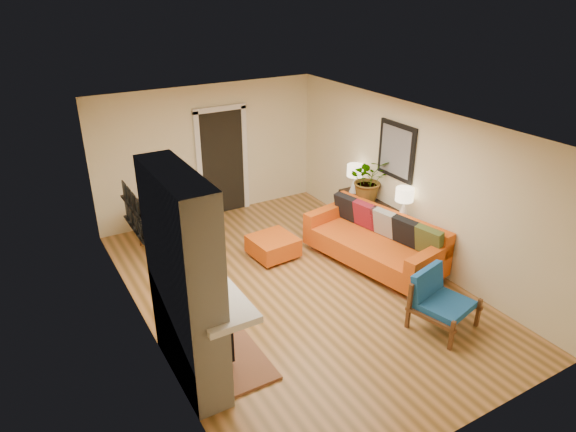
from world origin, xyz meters
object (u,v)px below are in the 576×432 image
Objects in this scene: sofa at (377,240)px; console_table at (376,212)px; ottoman at (273,246)px; lamp_near at (404,200)px; dining_table at (167,218)px; blue_chair at (438,297)px; lamp_far at (355,175)px; houseplant at (369,179)px.

console_table is at bearing 52.78° from sofa.
lamp_near reaches higher than ottoman.
ottoman is at bearing -40.11° from dining_table.
ottoman is 0.85× the size of blue_chair.
console_table is (3.32, -1.63, -0.01)m from dining_table.
blue_chair is 0.54× the size of dining_table.
ottoman is at bearing 149.99° from lamp_near.
lamp_far is at bearing 90.00° from console_table.
houseplant is (0.46, 0.87, 0.72)m from sofa.
sofa is 4.62× the size of lamp_far.
ottoman is 0.46× the size of dining_table.
lamp_far is 0.67× the size of houseplant.
lamp_near reaches higher than blue_chair.
houseplant is at bearing 72.40° from blue_chair.
ottoman is at bearing -172.28° from lamp_far.
lamp_near is at bearing 63.75° from blue_chair.
lamp_far is (3.32, -0.96, 0.48)m from dining_table.
console_table is at bearing -26.21° from dining_table.
houseplant reaches higher than lamp_near.
console_table is (1.88, -0.42, 0.37)m from ottoman.
lamp_near is at bearing -90.00° from console_table.
lamp_far is 0.43m from houseplant.
dining_table is (-2.48, 4.01, 0.16)m from blue_chair.
ottoman is 1.44× the size of lamp_near.
sofa is at bearing -109.92° from lamp_far.
lamp_near is (3.32, -2.30, 0.48)m from dining_table.
blue_chair is 0.50× the size of console_table.
dining_table is 0.92× the size of console_table.
dining_table is at bearing 139.89° from ottoman.
sofa is 1.80m from blue_chair.
sofa is at bearing -38.26° from dining_table.
houseplant is (0.83, 2.63, 0.70)m from blue_chair.
console_table is 3.43× the size of lamp_far.
lamp_near is at bearing -6.06° from sofa.
blue_chair is (-0.38, -1.76, 0.02)m from sofa.
blue_chair is 1.70× the size of lamp_far.
houseplant is (-0.01, -0.42, 0.06)m from lamp_far.
houseplant reaches higher than sofa.
dining_table is 2.12× the size of houseplant.
lamp_far reaches higher than sofa.
lamp_far is at bearing 74.54° from blue_chair.
lamp_near is 0.67× the size of houseplant.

